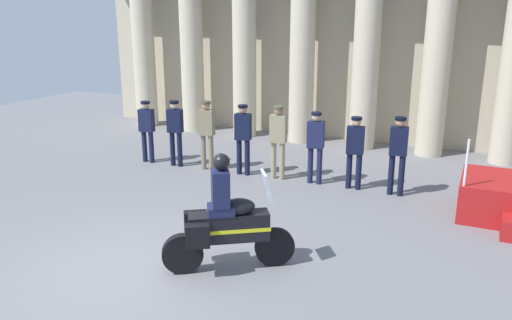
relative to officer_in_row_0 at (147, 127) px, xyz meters
name	(u,v)px	position (x,y,z in m)	size (l,w,h in m)	color
ground_plane	(124,271)	(3.24, -5.17, -0.97)	(28.00, 28.00, 0.00)	slate
colonnade_backdrop	(308,35)	(2.93, 4.36, 2.22)	(14.90, 1.59, 6.22)	#B6AB91
officer_in_row_0	(147,127)	(0.00, 0.00, 0.00)	(0.40, 0.27, 1.65)	#141938
officer_in_row_1	(175,128)	(0.88, 0.01, 0.04)	(0.40, 0.27, 1.71)	black
officer_in_row_2	(207,130)	(1.79, 0.05, 0.07)	(0.40, 0.27, 1.77)	#7A7056
officer_in_row_3	(243,134)	(2.79, 0.07, 0.06)	(0.40, 0.27, 1.74)	black
officer_in_row_4	(278,136)	(3.69, 0.11, 0.08)	(0.40, 0.27, 1.78)	gray
officer_in_row_5	(316,142)	(4.61, 0.15, 0.03)	(0.40, 0.27, 1.70)	#191E42
officer_in_row_6	(355,147)	(5.54, 0.15, 0.01)	(0.40, 0.27, 1.67)	black
officer_in_row_7	(398,150)	(6.49, 0.12, 0.06)	(0.40, 0.27, 1.75)	black
motorcycle_with_rider	(224,223)	(4.65, -4.45, -0.18)	(1.81, 1.29, 1.90)	black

